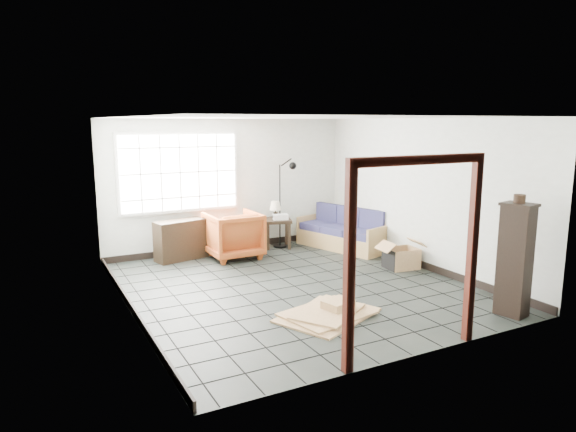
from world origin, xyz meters
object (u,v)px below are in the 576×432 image
futon_sofa (343,233)px  tall_shelf (515,259)px  side_table (277,224)px  armchair (233,233)px

futon_sofa → tall_shelf: 4.16m
futon_sofa → tall_shelf: bearing=-107.7°
side_table → futon_sofa: bearing=-29.9°
futon_sofa → side_table: bearing=133.6°
futon_sofa → tall_shelf: size_ratio=1.33×
futon_sofa → side_table: 1.36m
armchair → tall_shelf: bearing=115.4°
futon_sofa → side_table: (-1.17, 0.67, 0.19)m
side_table → tall_shelf: size_ratio=0.46×
futon_sofa → armchair: 2.30m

